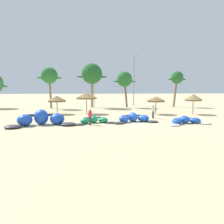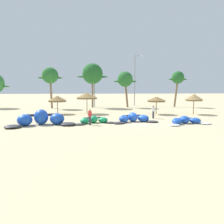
{
  "view_description": "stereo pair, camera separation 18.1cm",
  "coord_description": "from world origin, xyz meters",
  "px_view_note": "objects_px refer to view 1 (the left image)",
  "views": [
    {
      "loc": [
        -5.19,
        -23.09,
        3.69
      ],
      "look_at": [
        -2.48,
        2.0,
        1.0
      ],
      "focal_mm": 35.76,
      "sensor_mm": 36.0,
      "label": 1
    },
    {
      "loc": [
        -5.01,
        -23.11,
        3.69
      ],
      "look_at": [
        -2.48,
        2.0,
        1.0
      ],
      "focal_mm": 35.76,
      "sensor_mm": 36.0,
      "label": 2
    }
  ],
  "objects_px": {
    "palm_center_left": "(124,80)",
    "kite_left": "(94,120)",
    "kite_center": "(186,121)",
    "beach_umbrella_near_palms": "(156,99)",
    "beach_umbrella_middle": "(86,96)",
    "palm_center_right": "(177,78)",
    "lamppost_west": "(94,84)",
    "person_near_kites": "(153,112)",
    "beach_umbrella_outermost": "(193,97)",
    "kite_far_left": "(41,119)",
    "kite_left_of_center": "(134,118)",
    "palm_left": "(49,76)",
    "person_by_umbrellas": "(90,117)",
    "beach_umbrella_near_van": "(57,99)",
    "palm_left_of_gap": "(92,74)",
    "lamppost_west_center": "(135,78)"
  },
  "relations": [
    {
      "from": "palm_center_left",
      "to": "kite_left",
      "type": "bearing_deg",
      "value": -108.38
    },
    {
      "from": "kite_center",
      "to": "beach_umbrella_near_palms",
      "type": "xyz_separation_m",
      "value": [
        -0.52,
        8.81,
        1.83
      ]
    },
    {
      "from": "person_by_umbrellas",
      "to": "kite_far_left",
      "type": "bearing_deg",
      "value": 175.76
    },
    {
      "from": "palm_center_left",
      "to": "beach_umbrella_near_van",
      "type": "bearing_deg",
      "value": -138.34
    },
    {
      "from": "palm_center_left",
      "to": "lamppost_west",
      "type": "distance_m",
      "value": 6.33
    },
    {
      "from": "kite_left_of_center",
      "to": "palm_left",
      "type": "distance_m",
      "value": 22.57
    },
    {
      "from": "beach_umbrella_near_palms",
      "to": "palm_center_right",
      "type": "distance_m",
      "value": 14.93
    },
    {
      "from": "beach_umbrella_near_palms",
      "to": "lamppost_west",
      "type": "xyz_separation_m",
      "value": [
        -8.33,
        14.53,
        2.51
      ]
    },
    {
      "from": "kite_far_left",
      "to": "kite_left",
      "type": "bearing_deg",
      "value": 7.81
    },
    {
      "from": "beach_umbrella_near_palms",
      "to": "person_by_umbrellas",
      "type": "bearing_deg",
      "value": -138.04
    },
    {
      "from": "kite_center",
      "to": "beach_umbrella_near_palms",
      "type": "distance_m",
      "value": 9.01
    },
    {
      "from": "beach_umbrella_near_van",
      "to": "palm_left",
      "type": "height_order",
      "value": "palm_left"
    },
    {
      "from": "palm_left_of_gap",
      "to": "palm_center_left",
      "type": "height_order",
      "value": "palm_left_of_gap"
    },
    {
      "from": "palm_center_left",
      "to": "palm_center_right",
      "type": "bearing_deg",
      "value": 0.84
    },
    {
      "from": "beach_umbrella_near_van",
      "to": "palm_center_right",
      "type": "bearing_deg",
      "value": 25.2
    },
    {
      "from": "kite_center",
      "to": "palm_left",
      "type": "distance_m",
      "value": 26.97
    },
    {
      "from": "beach_umbrella_near_palms",
      "to": "kite_left",
      "type": "bearing_deg",
      "value": -140.66
    },
    {
      "from": "kite_left",
      "to": "lamppost_west",
      "type": "height_order",
      "value": "lamppost_west"
    },
    {
      "from": "kite_left_of_center",
      "to": "palm_center_left",
      "type": "height_order",
      "value": "palm_center_left"
    },
    {
      "from": "palm_left_of_gap",
      "to": "person_by_umbrellas",
      "type": "bearing_deg",
      "value": -91.64
    },
    {
      "from": "beach_umbrella_middle",
      "to": "palm_center_right",
      "type": "xyz_separation_m",
      "value": [
        17.82,
        10.52,
        3.06
      ]
    },
    {
      "from": "kite_left_of_center",
      "to": "person_by_umbrellas",
      "type": "xyz_separation_m",
      "value": [
        -4.76,
        -1.39,
        0.42
      ]
    },
    {
      "from": "beach_umbrella_outermost",
      "to": "person_near_kites",
      "type": "relative_size",
      "value": 1.78
    },
    {
      "from": "kite_left",
      "to": "beach_umbrella_near_palms",
      "type": "bearing_deg",
      "value": 39.34
    },
    {
      "from": "kite_far_left",
      "to": "palm_left",
      "type": "relative_size",
      "value": 0.91
    },
    {
      "from": "beach_umbrella_near_palms",
      "to": "palm_center_left",
      "type": "height_order",
      "value": "palm_center_left"
    },
    {
      "from": "beach_umbrella_middle",
      "to": "palm_center_left",
      "type": "relative_size",
      "value": 0.45
    },
    {
      "from": "kite_left",
      "to": "palm_center_left",
      "type": "height_order",
      "value": "palm_center_left"
    },
    {
      "from": "palm_left",
      "to": "kite_left",
      "type": "bearing_deg",
      "value": -67.88
    },
    {
      "from": "lamppost_west_center",
      "to": "beach_umbrella_outermost",
      "type": "bearing_deg",
      "value": -73.13
    },
    {
      "from": "palm_left_of_gap",
      "to": "palm_center_right",
      "type": "bearing_deg",
      "value": -0.63
    },
    {
      "from": "beach_umbrella_near_palms",
      "to": "kite_far_left",
      "type": "bearing_deg",
      "value": -150.43
    },
    {
      "from": "person_by_umbrellas",
      "to": "lamppost_west_center",
      "type": "relative_size",
      "value": 0.15
    },
    {
      "from": "beach_umbrella_near_palms",
      "to": "person_near_kites",
      "type": "xyz_separation_m",
      "value": [
        -1.68,
        -4.36,
        -1.32
      ]
    },
    {
      "from": "beach_umbrella_middle",
      "to": "person_near_kites",
      "type": "distance_m",
      "value": 10.26
    },
    {
      "from": "kite_far_left",
      "to": "beach_umbrella_middle",
      "type": "xyz_separation_m",
      "value": [
        4.47,
        9.72,
        2.02
      ]
    },
    {
      "from": "kite_left_of_center",
      "to": "palm_center_left",
      "type": "distance_m",
      "value": 19.8
    },
    {
      "from": "palm_left_of_gap",
      "to": "beach_umbrella_outermost",
      "type": "bearing_deg",
      "value": -42.52
    },
    {
      "from": "beach_umbrella_outermost",
      "to": "palm_center_right",
      "type": "xyz_separation_m",
      "value": [
        2.71,
        12.75,
        3.28
      ]
    },
    {
      "from": "person_by_umbrellas",
      "to": "palm_left",
      "type": "distance_m",
      "value": 21.62
    },
    {
      "from": "beach_umbrella_near_palms",
      "to": "person_by_umbrellas",
      "type": "xyz_separation_m",
      "value": [
        -9.44,
        -8.49,
        -1.32
      ]
    },
    {
      "from": "beach_umbrella_outermost",
      "to": "palm_center_left",
      "type": "xyz_separation_m",
      "value": [
        -7.85,
        12.6,
        2.96
      ]
    },
    {
      "from": "lamppost_west",
      "to": "kite_left_of_center",
      "type": "bearing_deg",
      "value": -80.43
    },
    {
      "from": "beach_umbrella_near_palms",
      "to": "palm_left_of_gap",
      "type": "xyz_separation_m",
      "value": [
        -8.85,
        12.3,
        4.27
      ]
    },
    {
      "from": "beach_umbrella_middle",
      "to": "lamppost_west",
      "type": "height_order",
      "value": "lamppost_west"
    },
    {
      "from": "beach_umbrella_near_van",
      "to": "lamppost_west_center",
      "type": "bearing_deg",
      "value": 44.86
    },
    {
      "from": "beach_umbrella_near_van",
      "to": "beach_umbrella_middle",
      "type": "height_order",
      "value": "beach_umbrella_middle"
    },
    {
      "from": "person_near_kites",
      "to": "beach_umbrella_outermost",
      "type": "bearing_deg",
      "value": 28.16
    },
    {
      "from": "kite_center",
      "to": "lamppost_west_center",
      "type": "relative_size",
      "value": 0.47
    },
    {
      "from": "beach_umbrella_near_palms",
      "to": "palm_center_left",
      "type": "bearing_deg",
      "value": 102.24
    }
  ]
}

